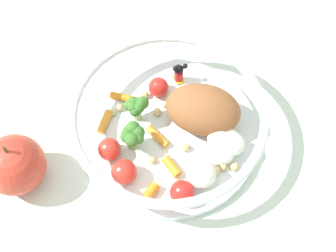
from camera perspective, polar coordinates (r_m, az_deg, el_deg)
ground_plane at (r=0.66m, az=1.01°, el=-1.19°), size 2.40×2.40×0.00m
food_container at (r=0.62m, az=1.04°, el=-0.26°), size 0.25×0.25×0.07m
loose_apple at (r=0.62m, az=-17.11°, el=-4.29°), size 0.07×0.07×0.09m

